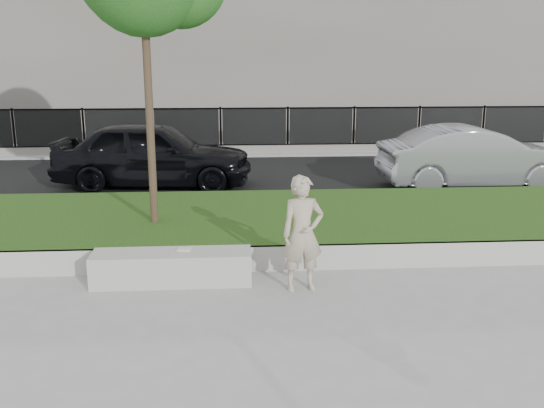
{
  "coord_description": "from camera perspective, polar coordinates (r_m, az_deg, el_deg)",
  "views": [
    {
      "loc": [
        -0.27,
        -7.84,
        3.27
      ],
      "look_at": [
        0.35,
        1.2,
        1.03
      ],
      "focal_mm": 40.0,
      "sensor_mm": 36.0,
      "label": 1
    }
  ],
  "objects": [
    {
      "name": "car_dark",
      "position": [
        15.39,
        -11.11,
        4.65
      ],
      "size": [
        5.02,
        2.4,
        1.65
      ],
      "primitive_type": "imported",
      "rotation": [
        0.0,
        0.0,
        1.48
      ],
      "color": "black",
      "rests_on": "street"
    },
    {
      "name": "far_pavement",
      "position": [
        21.09,
        -3.13,
        5.13
      ],
      "size": [
        34.0,
        3.0,
        0.12
      ],
      "primitive_type": "cube",
      "color": "gray",
      "rests_on": "ground"
    },
    {
      "name": "man",
      "position": [
        8.51,
        2.89,
        -2.81
      ],
      "size": [
        0.66,
        0.49,
        1.66
      ],
      "primitive_type": "imported",
      "rotation": [
        0.0,
        0.0,
        0.16
      ],
      "color": "tan",
      "rests_on": "ground"
    },
    {
      "name": "building_facade",
      "position": [
        27.9,
        -3.49,
        17.43
      ],
      "size": [
        34.0,
        10.0,
        10.0
      ],
      "primitive_type": "cube",
      "color": "#69645C",
      "rests_on": "ground"
    },
    {
      "name": "grass_bank",
      "position": [
        11.28,
        -2.38,
        -1.92
      ],
      "size": [
        34.0,
        4.0,
        0.4
      ],
      "primitive_type": "cube",
      "color": "black",
      "rests_on": "ground"
    },
    {
      "name": "iron_fence",
      "position": [
        20.03,
        -3.1,
        6.05
      ],
      "size": [
        32.0,
        0.3,
        1.5
      ],
      "color": "slate",
      "rests_on": "far_pavement"
    },
    {
      "name": "car_silver",
      "position": [
        15.76,
        18.56,
        4.18
      ],
      "size": [
        4.67,
        1.7,
        1.53
      ],
      "primitive_type": "imported",
      "rotation": [
        0.0,
        0.0,
        1.59
      ],
      "color": "gray",
      "rests_on": "street"
    },
    {
      "name": "street",
      "position": [
        16.67,
        -2.89,
        2.63
      ],
      "size": [
        34.0,
        7.0,
        0.04
      ],
      "primitive_type": "cube",
      "color": "black",
      "rests_on": "ground"
    },
    {
      "name": "grass_kerb",
      "position": [
        9.41,
        -2.05,
        -5.18
      ],
      "size": [
        34.0,
        0.08,
        0.4
      ],
      "primitive_type": "cube",
      "color": "#A9A79E",
      "rests_on": "ground"
    },
    {
      "name": "ground",
      "position": [
        8.51,
        -1.8,
        -8.74
      ],
      "size": [
        90.0,
        90.0,
        0.0
      ],
      "primitive_type": "plane",
      "color": "gray",
      "rests_on": "ground"
    },
    {
      "name": "book",
      "position": [
        9.03,
        -8.26,
        -4.24
      ],
      "size": [
        0.21,
        0.17,
        0.02
      ],
      "primitive_type": "cube",
      "rotation": [
        0.0,
        0.0,
        -0.15
      ],
      "color": "beige",
      "rests_on": "stone_bench"
    },
    {
      "name": "stone_bench",
      "position": [
        9.04,
        -9.39,
        -5.91
      ],
      "size": [
        2.32,
        0.58,
        0.47
      ],
      "primitive_type": "cube",
      "color": "#A9A79E",
      "rests_on": "ground"
    }
  ]
}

